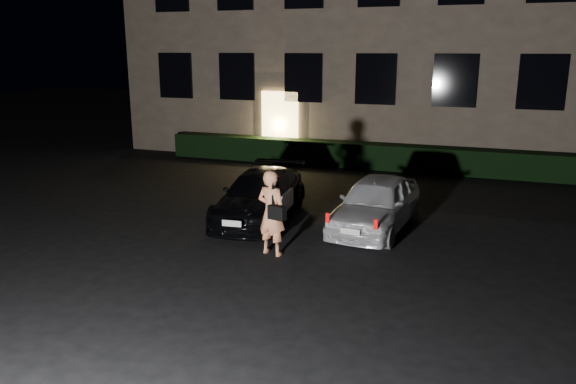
% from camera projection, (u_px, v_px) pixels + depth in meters
% --- Properties ---
extents(ground, '(80.00, 80.00, 0.00)m').
position_uv_depth(ground, '(248.00, 284.00, 9.87)').
color(ground, black).
rests_on(ground, ground).
extents(hedge, '(15.00, 0.70, 0.85)m').
position_uv_depth(hedge, '(370.00, 156.00, 19.34)').
color(hedge, black).
rests_on(hedge, ground).
extents(sedan, '(2.00, 4.11, 1.14)m').
position_uv_depth(sedan, '(260.00, 196.00, 13.52)').
color(sedan, black).
rests_on(sedan, ground).
extents(hatch, '(1.78, 3.71, 1.22)m').
position_uv_depth(hatch, '(376.00, 203.00, 12.72)').
color(hatch, silver).
rests_on(hatch, ground).
extents(man, '(0.73, 0.56, 1.73)m').
position_uv_depth(man, '(272.00, 213.00, 11.09)').
color(man, '#FD9868').
rests_on(man, ground).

